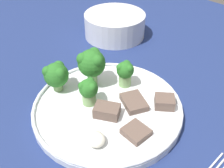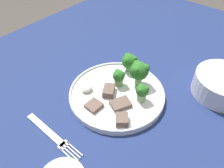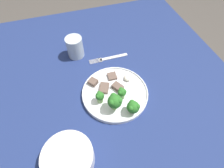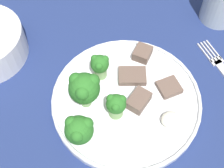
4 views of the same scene
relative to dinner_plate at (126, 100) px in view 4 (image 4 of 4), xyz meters
name	(u,v)px [view 4 (image 4 of 4)]	position (x,y,z in m)	size (l,w,h in m)	color
table	(97,113)	(-0.04, 0.04, -0.09)	(1.35, 1.13, 0.75)	navy
dinner_plate	(126,100)	(0.00, 0.00, 0.00)	(0.26, 0.26, 0.02)	white
drinking_glass	(222,2)	(0.26, 0.10, 0.03)	(0.07, 0.07, 0.09)	#B2C1CC
broccoli_floret_near_rim_left	(116,105)	(-0.03, -0.02, 0.03)	(0.03, 0.03, 0.05)	#7FA866
broccoli_floret_center_left	(100,65)	(-0.02, 0.06, 0.03)	(0.03, 0.03, 0.05)	#7FA866
broccoli_floret_back_left	(84,88)	(-0.06, 0.02, 0.05)	(0.05, 0.05, 0.07)	#7FA866
broccoli_floret_front_left	(79,130)	(-0.10, -0.03, 0.04)	(0.05, 0.04, 0.05)	#7FA866
meat_slice_front_slice	(169,87)	(0.08, -0.01, 0.01)	(0.04, 0.04, 0.01)	brown
meat_slice_middle_slice	(132,76)	(0.03, 0.04, 0.01)	(0.06, 0.05, 0.01)	brown
meat_slice_rear_slice	(139,100)	(0.02, -0.02, 0.01)	(0.05, 0.05, 0.02)	brown
meat_slice_edge_slice	(142,53)	(0.07, 0.07, 0.01)	(0.04, 0.04, 0.02)	brown
sauce_dollop	(171,119)	(0.05, -0.07, 0.01)	(0.03, 0.03, 0.02)	silver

